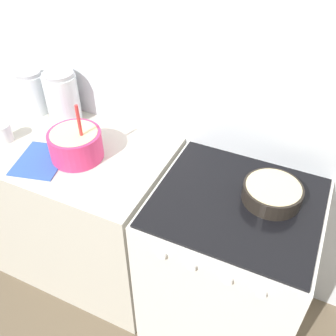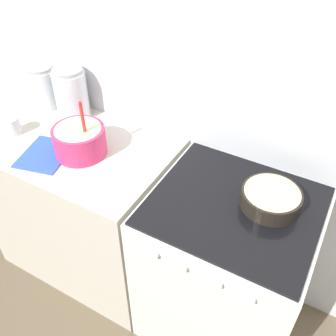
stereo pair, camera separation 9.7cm
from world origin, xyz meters
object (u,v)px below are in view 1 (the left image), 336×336
(tin_can, at_px, (4,133))
(storage_jar_middle, at_px, (63,100))
(mixing_bowl, at_px, (76,143))
(storage_jar_left, at_px, (33,95))
(stove, at_px, (227,265))
(baking_pan, at_px, (272,193))

(tin_can, bearing_deg, storage_jar_middle, 61.00)
(mixing_bowl, distance_m, storage_jar_middle, 0.36)
(mixing_bowl, relative_size, storage_jar_middle, 1.07)
(storage_jar_left, relative_size, storage_jar_middle, 0.87)
(stove, distance_m, tin_can, 1.30)
(stove, height_order, mixing_bowl, mixing_bowl)
(mixing_bowl, relative_size, tin_can, 3.24)
(storage_jar_left, distance_m, tin_can, 0.30)
(mixing_bowl, xyz_separation_m, storage_jar_left, (-0.46, 0.25, 0.02))
(storage_jar_left, bearing_deg, baking_pan, -6.14)
(stove, xyz_separation_m, storage_jar_left, (-1.24, 0.21, 0.56))
(stove, bearing_deg, baking_pan, 28.67)
(mixing_bowl, bearing_deg, storage_jar_middle, 135.33)
(storage_jar_left, relative_size, tin_can, 2.65)
(tin_can, bearing_deg, baking_pan, 6.26)
(stove, distance_m, storage_jar_left, 1.38)
(stove, bearing_deg, storage_jar_left, 170.19)
(stove, bearing_deg, tin_can, -176.31)
(baking_pan, relative_size, storage_jar_left, 1.03)
(baking_pan, bearing_deg, storage_jar_middle, 172.79)
(baking_pan, bearing_deg, storage_jar_left, 173.86)
(mixing_bowl, distance_m, tin_can, 0.42)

